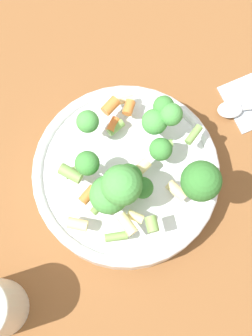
{
  "coord_description": "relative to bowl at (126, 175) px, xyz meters",
  "views": [
    {
      "loc": [
        0.16,
        0.02,
        0.63
      ],
      "look_at": [
        0.0,
        0.0,
        0.06
      ],
      "focal_mm": 50.0,
      "sensor_mm": 36.0,
      "label": 1
    }
  ],
  "objects": [
    {
      "name": "pasta_salad",
      "position": [
        0.01,
        0.02,
        0.07
      ],
      "size": [
        0.2,
        0.19,
        0.09
      ],
      "color": "#8CB766",
      "rests_on": "bowl"
    },
    {
      "name": "bowl",
      "position": [
        0.0,
        0.0,
        0.0
      ],
      "size": [
        0.24,
        0.24,
        0.05
      ],
      "color": "silver",
      "rests_on": "ground_plane"
    },
    {
      "name": "ground_plane",
      "position": [
        0.0,
        0.0,
        -0.03
      ],
      "size": [
        3.0,
        3.0,
        0.0
      ],
      "primitive_type": "plane",
      "color": "brown"
    }
  ]
}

